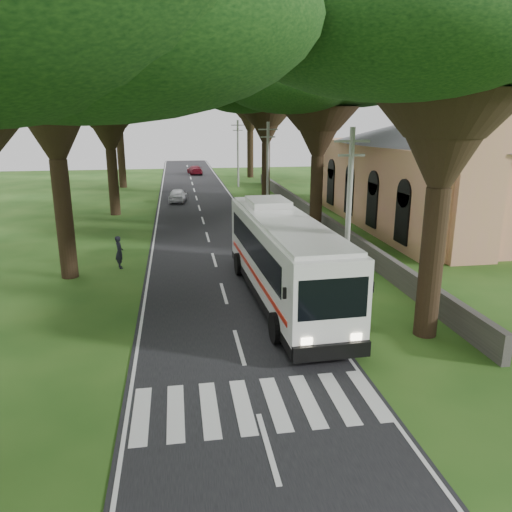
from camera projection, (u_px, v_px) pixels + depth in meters
name	position (u px, v px, depth m)	size (l,w,h in m)	color
ground	(247.00, 373.00, 16.97)	(140.00, 140.00, 0.00)	#204914
road	(204.00, 223.00, 40.73)	(8.00, 120.00, 0.04)	black
crosswalk	(256.00, 406.00, 15.07)	(8.00, 3.00, 0.01)	silver
property_wall	(314.00, 215.00, 41.00)	(0.35, 50.00, 1.20)	#383533
church	(434.00, 163.00, 38.85)	(14.00, 24.00, 11.60)	tan
pole_near	(348.00, 215.00, 22.39)	(1.60, 0.24, 8.00)	gray
pole_mid	(268.00, 169.00, 41.40)	(1.60, 0.24, 8.00)	gray
pole_far	(238.00, 153.00, 60.41)	(1.60, 0.24, 8.00)	gray
tree_l_mida	(43.00, 21.00, 23.69)	(14.15, 14.15, 15.99)	black
tree_l_midb	(105.00, 78.00, 41.24)	(15.81, 15.81, 14.90)	black
tree_l_far	(115.00, 75.00, 57.77)	(13.82, 13.82, 16.15)	black
tree_r_near	(457.00, 9.00, 16.79)	(14.10, 14.10, 15.06)	black
tree_r_mida	(320.00, 72.00, 34.13)	(12.48, 12.48, 14.21)	black
tree_r_midb	(266.00, 85.00, 51.12)	(12.70, 12.70, 14.40)	black
tree_r_far	(250.00, 82.00, 68.01)	(13.63, 13.63, 15.99)	black
coach_bus	(283.00, 256.00, 23.24)	(3.57, 13.56, 3.97)	white
distant_car_a	(178.00, 195.00, 50.58)	(1.63, 4.05, 1.38)	silver
distant_car_c	(195.00, 170.00, 74.74)	(1.81, 4.44, 1.29)	maroon
pedestrian	(119.00, 252.00, 28.51)	(0.69, 0.45, 1.89)	black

